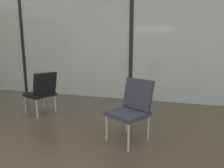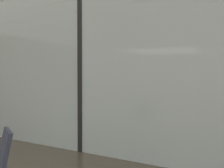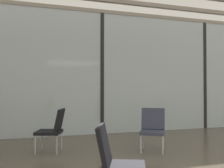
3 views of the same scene
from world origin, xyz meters
name	(u,v)px [view 2 (image 2 of 3)]	position (x,y,z in m)	size (l,w,h in m)	color
glass_curtain_wall	(81,67)	(0.00, 5.20, 1.73)	(14.00, 0.08, 3.46)	silver
window_mullion_1	(81,67)	(0.00, 5.20, 1.73)	(0.10, 0.12, 3.46)	black
parked_airplane	(183,67)	(0.50, 10.92, 1.93)	(13.68, 3.86, 3.86)	silver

